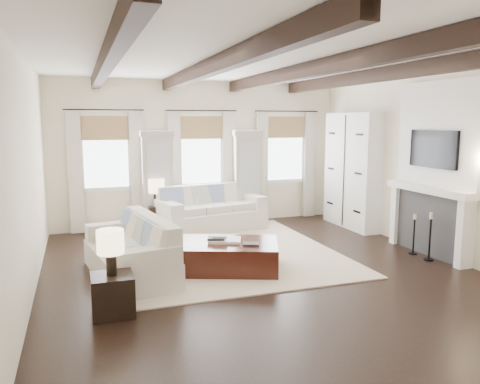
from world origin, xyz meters
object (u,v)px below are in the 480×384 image
object	(u,v)px
sofa_left	(134,253)
ottoman	(223,256)
side_table_front	(113,295)
side_table_back	(157,218)
sofa_back	(210,212)

from	to	relation	value
sofa_left	ottoman	world-z (taller)	sofa_left
side_table_front	side_table_back	size ratio (longest dim) A/B	0.89
sofa_back	side_table_back	bearing A→B (deg)	167.60
ottoman	side_table_back	world-z (taller)	side_table_back
sofa_left	side_table_front	size ratio (longest dim) A/B	4.48
ottoman	side_table_front	world-z (taller)	side_table_front
ottoman	side_table_front	size ratio (longest dim) A/B	3.42
ottoman	side_table_back	bearing A→B (deg)	121.76
sofa_back	ottoman	world-z (taller)	sofa_back
side_table_front	ottoman	bearing A→B (deg)	34.40
ottoman	sofa_left	bearing A→B (deg)	-165.46
sofa_back	side_table_front	bearing A→B (deg)	-120.52
sofa_left	ottoman	distance (m)	1.38
side_table_back	sofa_left	bearing A→B (deg)	-106.03
sofa_left	ottoman	xyz separation A→B (m)	(1.36, -0.16, -0.14)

